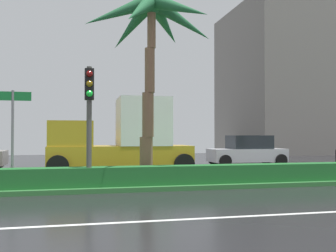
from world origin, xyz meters
name	(u,v)px	position (x,y,z in m)	size (l,w,h in m)	color
ground_plane	(14,186)	(0.00, 9.00, -0.05)	(90.00, 42.00, 0.10)	black
median_strip	(10,186)	(0.00, 8.00, 0.07)	(85.50, 4.00, 0.15)	#2D6B33
median_hedge	(2,179)	(0.00, 6.60, 0.45)	(76.50, 0.70, 0.60)	#1E6028
palm_tree_centre_left	(152,28)	(4.67, 7.37, 5.46)	(4.73, 4.23, 6.69)	brown
traffic_signal_median_right	(89,104)	(2.52, 6.42, 2.71)	(0.28, 0.43, 3.72)	#4C4C47
street_name_sign	(13,125)	(0.20, 7.12, 2.08)	(1.10, 0.08, 3.00)	slate
box_truck_following	(122,139)	(4.17, 12.12, 1.55)	(6.40, 2.64, 3.46)	#B28C1E
car_in_traffic_second	(248,151)	(11.64, 14.94, 0.83)	(4.30, 2.02, 1.72)	silver
building_far_right	(330,83)	(27.30, 29.45, 7.04)	(20.52, 12.02, 14.07)	slate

